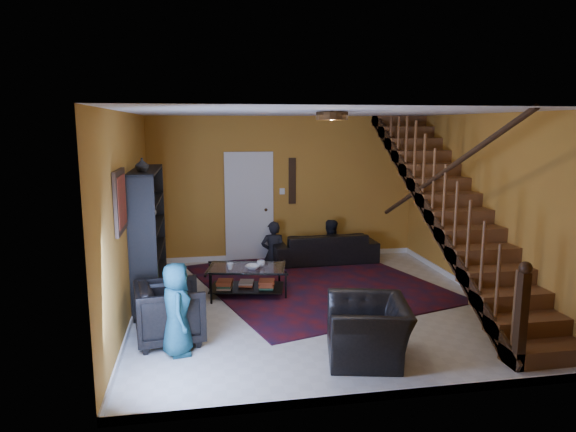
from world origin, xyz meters
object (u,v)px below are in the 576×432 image
Objects in this scene: sofa at (324,247)px; coffee_table at (247,279)px; armchair_right at (368,330)px; armchair_left at (170,312)px; bookshelf at (149,238)px.

coffee_table is at bearing 43.63° from sofa.
armchair_right is 0.78× the size of coffee_table.
armchair_right is 2.69m from coffee_table.
armchair_right reaches higher than sofa.
coffee_table is (1.09, 1.57, -0.11)m from armchair_left.
armchair_left is 1.92m from coffee_table.
armchair_right is (-0.50, -4.11, 0.04)m from sofa.
armchair_left is at bearing -77.16° from bookshelf.
armchair_right is (2.60, -2.41, -0.63)m from bookshelf.
armchair_left reaches higher than armchair_right.
armchair_left is at bearing -124.76° from coffee_table.
sofa is 4.26m from armchair_left.
sofa is 2.48× the size of armchair_left.
sofa reaches higher than coffee_table.
armchair_right is at bearing 81.17° from sofa.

